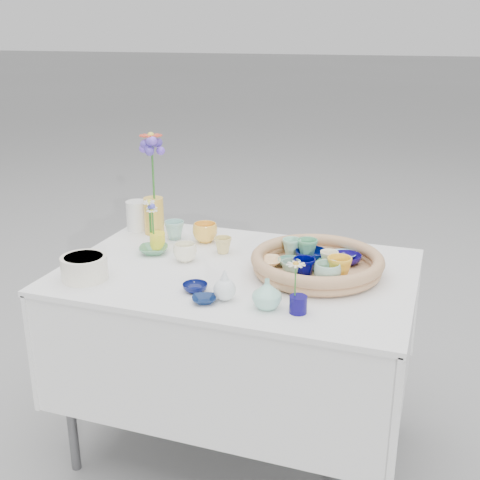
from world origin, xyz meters
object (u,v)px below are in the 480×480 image
(wicker_tray, at_px, (317,263))
(bud_vase_seafoam, at_px, (267,294))
(tall_vase_yellow, at_px, (154,216))
(display_table, at_px, (238,443))

(wicker_tray, distance_m, bud_vase_seafoam, 0.34)
(bud_vase_seafoam, xyz_separation_m, tall_vase_yellow, (-0.66, 0.55, 0.03))
(wicker_tray, height_order, bud_vase_seafoam, bud_vase_seafoam)
(wicker_tray, bearing_deg, display_table, -169.88)
(display_table, bearing_deg, bud_vase_seafoam, -55.48)
(tall_vase_yellow, bearing_deg, wicker_tray, -16.12)
(display_table, xyz_separation_m, wicker_tray, (0.28, 0.05, 0.80))
(wicker_tray, xyz_separation_m, bud_vase_seafoam, (-0.09, -0.33, 0.01))
(display_table, distance_m, tall_vase_yellow, 1.00)
(display_table, relative_size, bud_vase_seafoam, 12.91)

